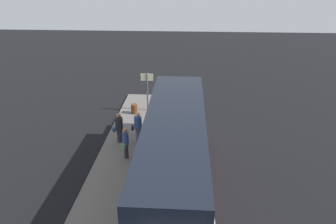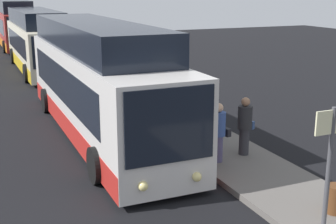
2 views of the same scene
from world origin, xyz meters
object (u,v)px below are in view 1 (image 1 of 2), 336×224
object	(u,v)px
sign_post	(147,86)
passenger_waiting	(138,126)
passenger_with_bags	(125,142)
passenger_boarding	(119,127)
suitcase	(135,158)
trash_bin	(134,109)
bus_lead	(175,161)

from	to	relation	value
sign_post	passenger_waiting	bearing A→B (deg)	179.82
passenger_with_bags	sign_post	world-z (taller)	sign_post
passenger_boarding	suitcase	xyz separation A→B (m)	(-2.16, -1.24, -0.66)
suitcase	trash_bin	distance (m)	6.36
passenger_boarding	sign_post	xyz separation A→B (m)	(4.72, -1.05, 0.80)
bus_lead	trash_bin	size ratio (longest dim) A/B	19.43
bus_lead	passenger_waiting	distance (m)	5.20
bus_lead	suitcase	size ratio (longest dim) A/B	15.32
bus_lead	suitcase	distance (m)	3.33
passenger_with_bags	passenger_boarding	bearing A→B (deg)	-47.37
passenger_waiting	trash_bin	size ratio (longest dim) A/B	2.71
suitcase	sign_post	xyz separation A→B (m)	(6.88, 0.19, 1.46)
bus_lead	passenger_boarding	bearing A→B (deg)	37.25
suitcase	passenger_boarding	bearing A→B (deg)	29.91
passenger_with_bags	suitcase	distance (m)	0.98
passenger_with_bags	sign_post	size ratio (longest dim) A/B	0.64
passenger_boarding	sign_post	bearing A→B (deg)	-41.42
sign_post	bus_lead	bearing A→B (deg)	-165.91
passenger_boarding	suitcase	distance (m)	2.58
suitcase	sign_post	world-z (taller)	sign_post
passenger_waiting	suitcase	size ratio (longest dim) A/B	2.13
suitcase	trash_bin	xyz separation A→B (m)	(6.27, 1.05, 0.03)
passenger_boarding	passenger_with_bags	size ratio (longest dim) A/B	1.03
passenger_with_bags	passenger_waiting	bearing A→B (deg)	-79.56
bus_lead	trash_bin	bearing A→B (deg)	20.31
passenger_with_bags	trash_bin	bearing A→B (deg)	-64.34
passenger_with_bags	trash_bin	xyz separation A→B (m)	(5.82, 0.49, -0.63)
passenger_waiting	sign_post	xyz separation A→B (m)	(4.50, -0.01, 0.81)
bus_lead	passenger_with_bags	xyz separation A→B (m)	(2.68, 2.66, -0.66)
bus_lead	passenger_waiting	size ratio (longest dim) A/B	7.18
bus_lead	passenger_waiting	xyz separation A→B (m)	(4.61, 2.30, -0.67)
passenger_boarding	passenger_waiting	distance (m)	1.06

